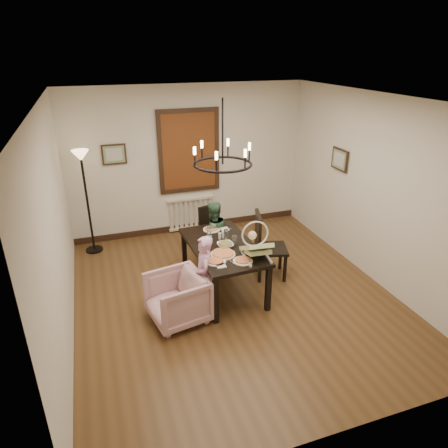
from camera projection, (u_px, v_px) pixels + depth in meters
room_shell at (226, 199)px, 5.68m from camera, size 4.51×5.00×2.81m
dining_table at (223, 250)px, 5.83m from camera, size 0.96×1.62×0.74m
chair_far at (216, 234)px, 6.78m from camera, size 0.52×0.52×0.94m
chair_right at (271, 245)px, 6.23m from camera, size 0.59×0.59×1.09m
armchair at (177, 298)px, 5.28m from camera, size 0.85×0.84×0.67m
elderly_woman at (204, 281)px, 5.41m from camera, size 0.28×0.38×0.94m
seated_man at (213, 240)px, 6.54m from camera, size 0.52×0.44×0.95m
baby_bouncer at (256, 245)px, 5.39m from camera, size 0.45×0.58×0.36m
salad_bowl at (225, 245)px, 5.73m from camera, size 0.28×0.28×0.07m
pizza_platter at (223, 254)px, 5.51m from camera, size 0.34×0.34×0.04m
drinking_glass at (235, 240)px, 5.78m from camera, size 0.07×0.07×0.15m
window_blinds at (189, 151)px, 7.41m from camera, size 1.00×0.03×1.40m
radiator at (191, 213)px, 7.94m from camera, size 0.92×0.12×0.62m
picture_back at (114, 154)px, 7.00m from camera, size 0.42×0.03×0.36m
picture_right at (340, 159)px, 6.69m from camera, size 0.03×0.42×0.36m
floor_lamp at (88, 204)px, 6.87m from camera, size 0.30×0.30×1.80m
chandelier at (223, 164)px, 5.31m from camera, size 0.80×0.80×0.04m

